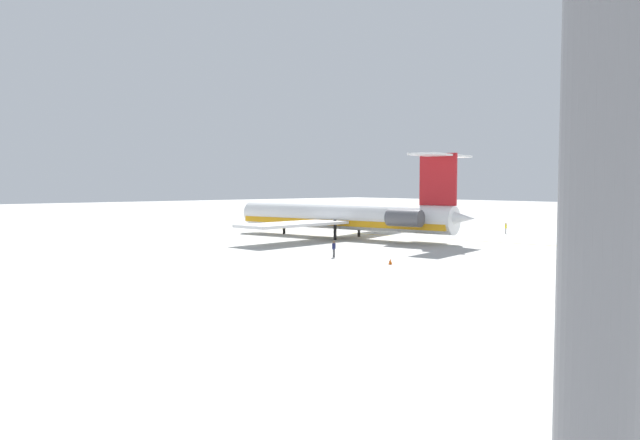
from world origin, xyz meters
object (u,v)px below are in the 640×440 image
Objects in this scene: ground_crew_near_tail at (340,220)px; ground_crew_near_nose at (334,247)px; ground_crew_portside at (506,227)px; safety_cone_nose at (390,262)px; main_jetliner at (347,216)px; ground_crew_starboard at (305,221)px.

ground_crew_near_nose is at bearing 161.43° from ground_crew_near_tail.
ground_crew_portside reaches higher than safety_cone_nose.
safety_cone_nose is (-23.25, 16.38, -2.94)m from main_jetliner.
main_jetliner reaches higher than ground_crew_starboard.
safety_cone_nose is (-45.79, 27.13, -0.81)m from ground_crew_starboard.
ground_crew_near_nose reaches higher than ground_crew_near_tail.
ground_crew_portside reaches higher than ground_crew_near_nose.
ground_crew_portside reaches higher than ground_crew_near_tail.
ground_crew_near_tail is at bearing 142.82° from ground_crew_near_nose.
ground_crew_starboard is at bearing 92.16° from ground_crew_near_tail.
main_jetliner reaches higher than ground_crew_near_nose.
ground_crew_portside is 42.76m from safety_cone_nose.
ground_crew_near_tail is at bearing -1.07° from ground_crew_starboard.
ground_crew_near_nose is 41.46m from ground_crew_portside.
safety_cone_nose is at bearing -98.59° from ground_crew_starboard.
ground_crew_portside is (4.75, -41.19, 0.01)m from ground_crew_near_nose.
main_jetliner is 26.80m from ground_crew_portside.
ground_crew_near_tail is at bearing -52.46° from main_jetliner.
safety_cone_nose is at bearing 9.02° from ground_crew_near_nose.
ground_crew_near_nose is 3.22× the size of safety_cone_nose.
ground_crew_portside is at bearing -72.91° from safety_cone_nose.
main_jetliner is 23.79× the size of ground_crew_near_tail.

